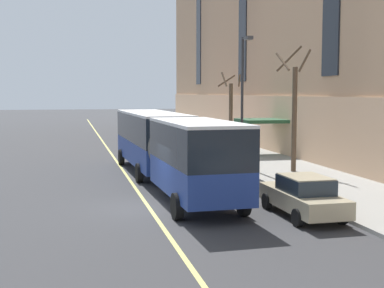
{
  "coord_description": "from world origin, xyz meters",
  "views": [
    {
      "loc": [
        -2.92,
        -21.07,
        4.63
      ],
      "look_at": [
        3.67,
        7.53,
        1.8
      ],
      "focal_mm": 50.0,
      "sensor_mm": 36.0,
      "label": 1
    }
  ],
  "objects_px": {
    "city_bus": "(166,144)",
    "parked_car_champagne_2": "(214,157)",
    "street_tree_far_uptown": "(294,110)",
    "parked_car_red_0": "(158,132)",
    "parked_car_silver_6": "(188,146)",
    "parked_car_champagne_4": "(303,196)",
    "street_lamp": "(243,89)",
    "parked_car_red_1": "(172,138)",
    "street_tree_far_downtown": "(231,111)"
  },
  "relations": [
    {
      "from": "street_tree_far_uptown",
      "to": "street_lamp",
      "type": "distance_m",
      "value": 3.48
    },
    {
      "from": "parked_car_champagne_4",
      "to": "street_tree_far_uptown",
      "type": "bearing_deg",
      "value": 68.35
    },
    {
      "from": "parked_car_champagne_2",
      "to": "street_lamp",
      "type": "height_order",
      "value": "street_lamp"
    },
    {
      "from": "parked_car_silver_6",
      "to": "city_bus",
      "type": "bearing_deg",
      "value": -107.95
    },
    {
      "from": "parked_car_red_1",
      "to": "street_tree_far_uptown",
      "type": "xyz_separation_m",
      "value": [
        4.01,
        -15.84,
        2.86
      ]
    },
    {
      "from": "city_bus",
      "to": "street_tree_far_uptown",
      "type": "distance_m",
      "value": 7.98
    },
    {
      "from": "city_bus",
      "to": "parked_car_red_0",
      "type": "distance_m",
      "value": 25.24
    },
    {
      "from": "parked_car_silver_6",
      "to": "parked_car_champagne_4",
      "type": "bearing_deg",
      "value": -89.86
    },
    {
      "from": "street_tree_far_uptown",
      "to": "street_tree_far_downtown",
      "type": "distance_m",
      "value": 12.19
    },
    {
      "from": "street_lamp",
      "to": "parked_car_red_0",
      "type": "bearing_deg",
      "value": 94.76
    },
    {
      "from": "parked_car_red_1",
      "to": "street_lamp",
      "type": "distance_m",
      "value": 14.14
    },
    {
      "from": "city_bus",
      "to": "parked_car_silver_6",
      "type": "relative_size",
      "value": 4.24
    },
    {
      "from": "parked_car_silver_6",
      "to": "parked_car_champagne_2",
      "type": "bearing_deg",
      "value": -90.03
    },
    {
      "from": "parked_car_champagne_2",
      "to": "street_tree_far_uptown",
      "type": "xyz_separation_m",
      "value": [
        4.01,
        -2.43,
        2.86
      ]
    },
    {
      "from": "city_bus",
      "to": "street_tree_far_uptown",
      "type": "relative_size",
      "value": 2.61
    },
    {
      "from": "parked_car_champagne_4",
      "to": "street_tree_far_downtown",
      "type": "relative_size",
      "value": 0.77
    },
    {
      "from": "parked_car_red_0",
      "to": "street_lamp",
      "type": "bearing_deg",
      "value": -85.24
    },
    {
      "from": "city_bus",
      "to": "parked_car_champagne_4",
      "type": "distance_m",
      "value": 9.23
    },
    {
      "from": "city_bus",
      "to": "parked_car_champagne_2",
      "type": "xyz_separation_m",
      "value": [
        3.64,
        4.04,
        -1.26
      ]
    },
    {
      "from": "street_tree_far_uptown",
      "to": "street_lamp",
      "type": "height_order",
      "value": "street_lamp"
    },
    {
      "from": "parked_car_red_1",
      "to": "street_tree_far_downtown",
      "type": "xyz_separation_m",
      "value": [
        4.02,
        -3.66,
        2.41
      ]
    },
    {
      "from": "parked_car_red_1",
      "to": "parked_car_champagne_4",
      "type": "bearing_deg",
      "value": -89.89
    },
    {
      "from": "parked_car_red_1",
      "to": "street_lamp",
      "type": "bearing_deg",
      "value": -82.37
    },
    {
      "from": "city_bus",
      "to": "parked_car_champagne_2",
      "type": "relative_size",
      "value": 4.1
    },
    {
      "from": "city_bus",
      "to": "parked_car_champagne_2",
      "type": "bearing_deg",
      "value": 47.98
    },
    {
      "from": "parked_car_red_0",
      "to": "parked_car_champagne_4",
      "type": "height_order",
      "value": "same"
    },
    {
      "from": "parked_car_champagne_2",
      "to": "parked_car_champagne_4",
      "type": "height_order",
      "value": "same"
    },
    {
      "from": "street_lamp",
      "to": "city_bus",
      "type": "bearing_deg",
      "value": -143.52
    },
    {
      "from": "parked_car_champagne_2",
      "to": "street_tree_far_uptown",
      "type": "bearing_deg",
      "value": -31.19
    },
    {
      "from": "parked_car_red_1",
      "to": "parked_car_champagne_2",
      "type": "height_order",
      "value": "same"
    },
    {
      "from": "parked_car_red_0",
      "to": "parked_car_champagne_2",
      "type": "height_order",
      "value": "same"
    },
    {
      "from": "city_bus",
      "to": "parked_car_silver_6",
      "type": "bearing_deg",
      "value": 72.05
    },
    {
      "from": "parked_car_red_0",
      "to": "parked_car_silver_6",
      "type": "bearing_deg",
      "value": -90.22
    },
    {
      "from": "parked_car_red_0",
      "to": "parked_car_silver_6",
      "type": "relative_size",
      "value": 0.98
    },
    {
      "from": "parked_car_red_1",
      "to": "parked_car_champagne_4",
      "type": "relative_size",
      "value": 1.01
    },
    {
      "from": "street_tree_far_downtown",
      "to": "street_lamp",
      "type": "relative_size",
      "value": 0.79
    },
    {
      "from": "parked_car_champagne_4",
      "to": "street_tree_far_uptown",
      "type": "xyz_separation_m",
      "value": [
        3.96,
        9.98,
        2.86
      ]
    },
    {
      "from": "parked_car_champagne_4",
      "to": "parked_car_silver_6",
      "type": "bearing_deg",
      "value": 90.14
    },
    {
      "from": "parked_car_silver_6",
      "to": "street_lamp",
      "type": "xyz_separation_m",
      "value": [
        1.8,
        -7.22,
        4.05
      ]
    },
    {
      "from": "parked_car_red_1",
      "to": "street_lamp",
      "type": "relative_size",
      "value": 0.61
    },
    {
      "from": "parked_car_champagne_4",
      "to": "street_lamp",
      "type": "relative_size",
      "value": 0.6
    },
    {
      "from": "parked_car_champagne_4",
      "to": "street_lamp",
      "type": "height_order",
      "value": "street_lamp"
    },
    {
      "from": "city_bus",
      "to": "parked_car_silver_6",
      "type": "xyz_separation_m",
      "value": [
        3.64,
        11.24,
        -1.26
      ]
    },
    {
      "from": "parked_car_red_0",
      "to": "parked_car_champagne_2",
      "type": "relative_size",
      "value": 0.95
    },
    {
      "from": "parked_car_red_1",
      "to": "parked_car_champagne_2",
      "type": "relative_size",
      "value": 1.04
    },
    {
      "from": "parked_car_champagne_2",
      "to": "parked_car_silver_6",
      "type": "bearing_deg",
      "value": 89.97
    },
    {
      "from": "parked_car_red_1",
      "to": "parked_car_silver_6",
      "type": "relative_size",
      "value": 1.07
    },
    {
      "from": "parked_car_champagne_2",
      "to": "parked_car_silver_6",
      "type": "height_order",
      "value": "same"
    },
    {
      "from": "parked_car_red_1",
      "to": "street_tree_far_uptown",
      "type": "relative_size",
      "value": 0.66
    },
    {
      "from": "parked_car_champagne_2",
      "to": "parked_car_silver_6",
      "type": "distance_m",
      "value": 7.2
    }
  ]
}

